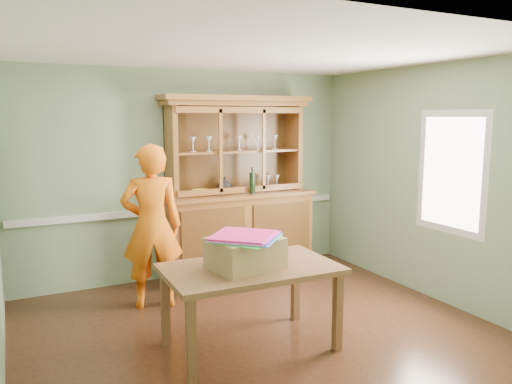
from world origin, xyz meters
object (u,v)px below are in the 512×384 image
china_hutch (238,213)px  dining_table (250,276)px  person (152,226)px  cardboard_box (245,253)px

china_hutch → dining_table: size_ratio=1.51×
china_hutch → dining_table: (-0.81, -2.03, -0.15)m
person → cardboard_box: bearing=119.5°
china_hutch → cardboard_box: 2.24m
dining_table → cardboard_box: 0.24m
cardboard_box → person: bearing=107.6°
person → china_hutch: bearing=-142.9°
china_hutch → cardboard_box: (-0.87, -2.06, 0.08)m
cardboard_box → person: size_ratio=0.32×
china_hutch → cardboard_box: size_ratio=4.01×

